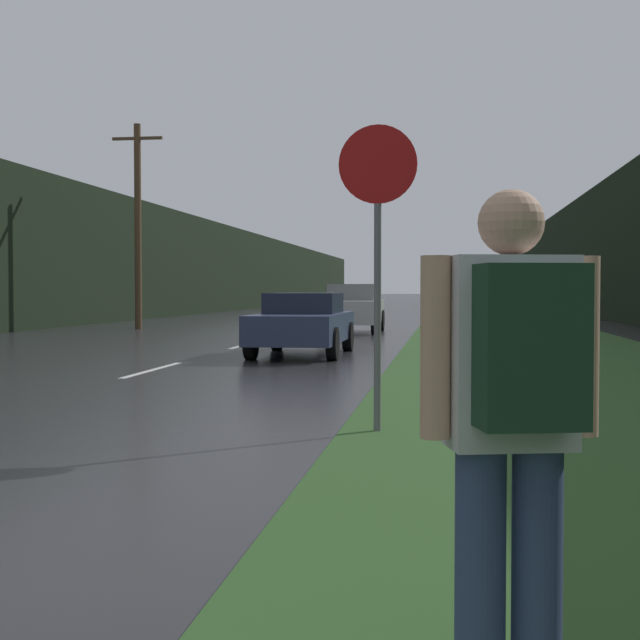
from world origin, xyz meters
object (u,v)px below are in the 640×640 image
(stop_sign, at_px, (378,240))
(car_passing_far, at_px, (353,308))
(car_passing_near, at_px, (303,323))
(hitchhiker_with_backpack, at_px, (513,414))

(stop_sign, relative_size, car_passing_far, 0.72)
(stop_sign, xyz_separation_m, car_passing_near, (-2.35, 10.00, -1.18))
(stop_sign, distance_m, car_passing_near, 10.34)
(hitchhiker_with_backpack, xyz_separation_m, car_passing_far, (-3.23, 25.61, -0.19))
(stop_sign, height_order, car_passing_far, stop_sign)
(hitchhiker_with_backpack, bearing_deg, stop_sign, 85.23)
(car_passing_near, bearing_deg, stop_sign, 103.24)
(stop_sign, bearing_deg, car_passing_far, 96.72)
(stop_sign, bearing_deg, hitchhiker_with_backpack, -81.17)
(hitchhiker_with_backpack, relative_size, car_passing_far, 0.41)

